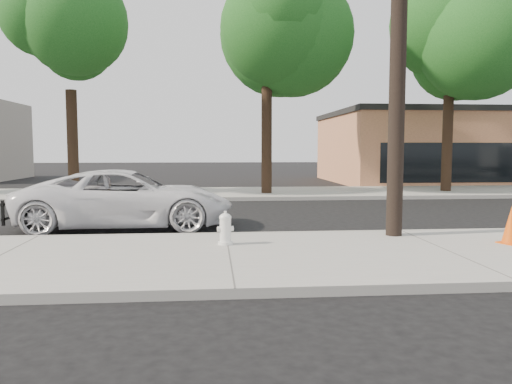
{
  "coord_description": "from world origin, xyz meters",
  "views": [
    {
      "loc": [
        -0.3,
        -13.01,
        2.01
      ],
      "look_at": [
        0.73,
        -1.48,
        1.0
      ],
      "focal_mm": 35.0,
      "sensor_mm": 36.0,
      "label": 1
    }
  ],
  "objects_px": {
    "police_cruiser": "(127,199)",
    "fire_hydrant": "(225,229)",
    "utility_pole": "(399,19)",
    "traffic_cone": "(511,225)"
  },
  "relations": [
    {
      "from": "traffic_cone",
      "to": "fire_hydrant",
      "type": "bearing_deg",
      "value": 175.79
    },
    {
      "from": "fire_hydrant",
      "to": "traffic_cone",
      "type": "bearing_deg",
      "value": -13.58
    },
    {
      "from": "fire_hydrant",
      "to": "traffic_cone",
      "type": "xyz_separation_m",
      "value": [
        5.59,
        -0.41,
        0.07
      ]
    },
    {
      "from": "police_cruiser",
      "to": "fire_hydrant",
      "type": "bearing_deg",
      "value": -145.26
    },
    {
      "from": "police_cruiser",
      "to": "utility_pole",
      "type": "bearing_deg",
      "value": -114.46
    },
    {
      "from": "utility_pole",
      "to": "police_cruiser",
      "type": "height_order",
      "value": "utility_pole"
    },
    {
      "from": "police_cruiser",
      "to": "fire_hydrant",
      "type": "xyz_separation_m",
      "value": [
        2.39,
        -3.21,
        -0.29
      ]
    },
    {
      "from": "fire_hydrant",
      "to": "police_cruiser",
      "type": "bearing_deg",
      "value": 117.32
    },
    {
      "from": "fire_hydrant",
      "to": "utility_pole",
      "type": "bearing_deg",
      "value": 1.69
    },
    {
      "from": "police_cruiser",
      "to": "traffic_cone",
      "type": "bearing_deg",
      "value": -116.37
    }
  ]
}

